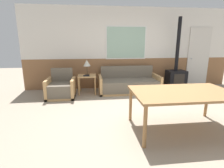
# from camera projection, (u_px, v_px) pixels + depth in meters

# --- Properties ---
(ground_plane) EXTENTS (16.00, 16.00, 0.00)m
(ground_plane) POSITION_uv_depth(u_px,v_px,m) (156.00, 117.00, 3.76)
(ground_plane) COLOR gray
(wall_back) EXTENTS (7.20, 0.09, 2.70)m
(wall_back) POSITION_uv_depth(u_px,v_px,m) (131.00, 48.00, 5.98)
(wall_back) COLOR #8E603D
(wall_back) RESTS_ON ground_plane
(couch) EXTENTS (1.92, 0.87, 0.79)m
(couch) POSITION_uv_depth(u_px,v_px,m) (129.00, 84.00, 5.63)
(couch) COLOR tan
(couch) RESTS_ON ground_plane
(armchair) EXTENTS (0.79, 0.79, 0.81)m
(armchair) POSITION_uv_depth(u_px,v_px,m) (61.00, 89.00, 5.10)
(armchair) COLOR tan
(armchair) RESTS_ON ground_plane
(side_table) EXTENTS (0.55, 0.55, 0.57)m
(side_table) POSITION_uv_depth(u_px,v_px,m) (87.00, 78.00, 5.44)
(side_table) COLOR tan
(side_table) RESTS_ON ground_plane
(table_lamp) EXTENTS (0.22, 0.22, 0.47)m
(table_lamp) POSITION_uv_depth(u_px,v_px,m) (87.00, 64.00, 5.43)
(table_lamp) COLOR #4C3823
(table_lamp) RESTS_ON side_table
(book_stack) EXTENTS (0.19, 0.16, 0.02)m
(book_stack) POSITION_uv_depth(u_px,v_px,m) (86.00, 76.00, 5.32)
(book_stack) COLOR black
(book_stack) RESTS_ON side_table
(dining_table) EXTENTS (1.79, 1.10, 0.73)m
(dining_table) POSITION_uv_depth(u_px,v_px,m) (183.00, 95.00, 3.11)
(dining_table) COLOR #9E7042
(dining_table) RESTS_ON ground_plane
(wood_stove) EXTENTS (0.60, 0.48, 2.35)m
(wood_stove) POSITION_uv_depth(u_px,v_px,m) (176.00, 74.00, 5.86)
(wood_stove) COLOR black
(wood_stove) RESTS_ON ground_plane
(entry_door) EXTENTS (0.81, 0.09, 2.07)m
(entry_door) POSITION_uv_depth(u_px,v_px,m) (198.00, 57.00, 6.29)
(entry_door) COLOR silver
(entry_door) RESTS_ON ground_plane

